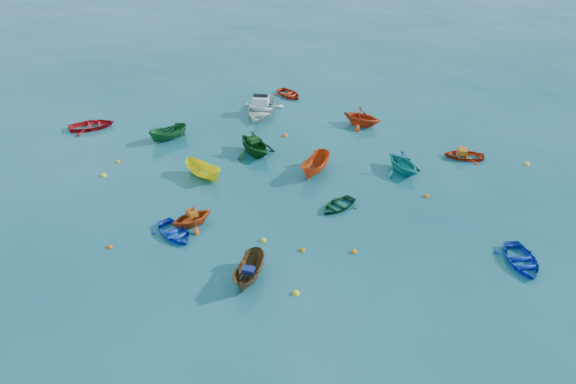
{
  "coord_description": "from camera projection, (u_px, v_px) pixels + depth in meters",
  "views": [
    {
      "loc": [
        1.89,
        -23.71,
        18.19
      ],
      "look_at": [
        0.0,
        5.0,
        0.4
      ],
      "focal_mm": 35.0,
      "sensor_mm": 36.0,
      "label": 1
    }
  ],
  "objects": [
    {
      "name": "sampan_brown_mid",
      "position": [
        250.0,
        280.0,
        27.58
      ],
      "size": [
        1.72,
        3.24,
        1.19
      ],
      "primitive_type": "imported",
      "rotation": [
        0.0,
        0.0,
        -0.19
      ],
      "color": "brown",
      "rests_on": "ground"
    },
    {
      "name": "buoy_ye_b",
      "position": [
        104.0,
        176.0,
        36.28
      ],
      "size": [
        0.38,
        0.38,
        0.38
      ],
      "primitive_type": "sphere",
      "color": "yellow",
      "rests_on": "ground"
    },
    {
      "name": "sampan_orange_n",
      "position": [
        315.0,
        173.0,
        36.58
      ],
      "size": [
        2.45,
        3.55,
        1.29
      ],
      "primitive_type": "imported",
      "rotation": [
        0.0,
        0.0,
        -0.4
      ],
      "color": "#C84312",
      "rests_on": "ground"
    },
    {
      "name": "dinghy_green_e",
      "position": [
        337.0,
        208.0,
        33.09
      ],
      "size": [
        2.99,
        3.02,
        0.51
      ],
      "primitive_type": "imported",
      "rotation": [
        0.0,
        0.0,
        -0.75
      ],
      "color": "#104623",
      "rests_on": "ground"
    },
    {
      "name": "buoy_ye_c",
      "position": [
        263.0,
        241.0,
        30.32
      ],
      "size": [
        0.36,
        0.36,
        0.36
      ],
      "primitive_type": "sphere",
      "color": "gold",
      "rests_on": "ground"
    },
    {
      "name": "buoy_or_e",
      "position": [
        285.0,
        136.0,
        41.25
      ],
      "size": [
        0.37,
        0.37,
        0.37
      ],
      "primitive_type": "sphere",
      "color": "orange",
      "rests_on": "ground"
    },
    {
      "name": "sampan_yellow_mid",
      "position": [
        204.0,
        178.0,
        36.09
      ],
      "size": [
        3.12,
        2.71,
        1.17
      ],
      "primitive_type": "imported",
      "rotation": [
        0.0,
        0.0,
        0.94
      ],
      "color": "yellow",
      "rests_on": "ground"
    },
    {
      "name": "ground",
      "position": [
        282.0,
        248.0,
        29.79
      ],
      "size": [
        160.0,
        160.0,
        0.0
      ],
      "primitive_type": "plane",
      "color": "#0B4751",
      "rests_on": "ground"
    },
    {
      "name": "dinghy_green_n",
      "position": [
        255.0,
        154.0,
        38.88
      ],
      "size": [
        4.36,
        4.43,
        1.77
      ],
      "primitive_type": "imported",
      "rotation": [
        0.0,
        0.0,
        0.68
      ],
      "color": "#104516",
      "rests_on": "ground"
    },
    {
      "name": "dinghy_red_far",
      "position": [
        289.0,
        96.0,
        47.89
      ],
      "size": [
        3.26,
        3.36,
        0.57
      ],
      "primitive_type": "imported",
      "rotation": [
        0.0,
        0.0,
        0.69
      ],
      "color": "red",
      "rests_on": "ground"
    },
    {
      "name": "buoy_ye_e",
      "position": [
        527.0,
        164.0,
        37.58
      ],
      "size": [
        0.38,
        0.38,
        0.38
      ],
      "primitive_type": "sphere",
      "color": "yellow",
      "rests_on": "ground"
    },
    {
      "name": "tarp_green_b",
      "position": [
        253.0,
        140.0,
        38.39
      ],
      "size": [
        0.9,
        0.87,
        0.35
      ],
      "primitive_type": "cube",
      "rotation": [
        0.0,
        0.0,
        0.68
      ],
      "color": "#0F3F13",
      "rests_on": "dinghy_green_n"
    },
    {
      "name": "tarp_orange_a",
      "position": [
        192.0,
        213.0,
        31.18
      ],
      "size": [
        0.77,
        0.79,
        0.3
      ],
      "primitive_type": "cube",
      "rotation": [
        0.0,
        0.0,
        -0.88
      ],
      "color": "#B05612",
      "rests_on": "dinghy_orange_w"
    },
    {
      "name": "buoy_or_a",
      "position": [
        110.0,
        247.0,
        29.81
      ],
      "size": [
        0.3,
        0.3,
        0.3
      ],
      "primitive_type": "sphere",
      "color": "#E24D0C",
      "rests_on": "ground"
    },
    {
      "name": "buoy_or_d",
      "position": [
        426.0,
        196.0,
        34.15
      ],
      "size": [
        0.36,
        0.36,
        0.36
      ],
      "primitive_type": "sphere",
      "color": "#ED510C",
      "rests_on": "ground"
    },
    {
      "name": "dinghy_orange_far",
      "position": [
        361.0,
        125.0,
        42.87
      ],
      "size": [
        3.88,
        3.7,
        1.59
      ],
      "primitive_type": "imported",
      "rotation": [
        0.0,
        0.0,
        1.1
      ],
      "color": "red",
      "rests_on": "ground"
    },
    {
      "name": "dinghy_orange_w",
      "position": [
        192.0,
        225.0,
        31.57
      ],
      "size": [
        3.27,
        3.23,
        1.3
      ],
      "primitive_type": "imported",
      "rotation": [
        0.0,
        0.0,
        -0.88
      ],
      "color": "#BF4412",
      "rests_on": "ground"
    },
    {
      "name": "sampan_green_far",
      "position": [
        169.0,
        140.0,
        40.73
      ],
      "size": [
        2.98,
        2.68,
        1.13
      ],
      "primitive_type": "imported",
      "rotation": [
        0.0,
        0.0,
        -0.9
      ],
      "color": "#135424",
      "rests_on": "ground"
    },
    {
      "name": "tarp_blue_a",
      "position": [
        248.0,
        270.0,
        27.07
      ],
      "size": [
        0.65,
        0.54,
        0.28
      ],
      "primitive_type": "cube",
      "rotation": [
        0.0,
        0.0,
        -0.19
      ],
      "color": "navy",
      "rests_on": "sampan_brown_mid"
    },
    {
      "name": "buoy_ye_a",
      "position": [
        296.0,
        294.0,
        26.73
      ],
      "size": [
        0.36,
        0.36,
        0.36
      ],
      "primitive_type": "sphere",
      "color": "yellow",
      "rests_on": "ground"
    },
    {
      "name": "buoy_or_c",
      "position": [
        302.0,
        251.0,
        29.58
      ],
      "size": [
        0.31,
        0.31,
        0.31
      ],
      "primitive_type": "sphere",
      "color": "#CF620B",
      "rests_on": "ground"
    },
    {
      "name": "motorboat_white",
      "position": [
        261.0,
        114.0,
        44.73
      ],
      "size": [
        3.55,
        4.78,
        1.55
      ],
      "primitive_type": "imported",
      "rotation": [
        0.0,
        0.0,
        -0.06
      ],
      "color": "white",
      "rests_on": "ground"
    },
    {
      "name": "dinghy_blue_se",
      "position": [
        521.0,
        263.0,
        28.67
      ],
      "size": [
        2.52,
        3.26,
        0.63
      ],
      "primitive_type": "imported",
      "rotation": [
        0.0,
        0.0,
        0.13
      ],
      "color": "#0E29B8",
      "rests_on": "ground"
    },
    {
      "name": "dinghy_cyan_se",
      "position": [
        402.0,
        172.0,
        36.71
      ],
      "size": [
        3.72,
        3.87,
        1.57
      ],
      "primitive_type": "imported",
      "rotation": [
        0.0,
        0.0,
        0.53
      ],
      "color": "teal",
      "rests_on": "ground"
    },
    {
      "name": "buoy_or_b",
      "position": [
        354.0,
        252.0,
        29.47
      ],
      "size": [
        0.34,
        0.34,
        0.34
      ],
      "primitive_type": "sphere",
      "color": "orange",
      "rests_on": "ground"
    },
    {
      "name": "tarp_orange_b",
      "position": [
        463.0,
        151.0,
        38.19
      ],
      "size": [
        0.65,
        0.81,
        0.36
      ],
      "primitive_type": "cube",
      "rotation": [
        0.0,
        0.0,
        -1.69
      ],
      "color": "#BD6213",
      "rests_on": "dinghy_red_ne"
    },
    {
      "name": "dinghy_blue_sw",
      "position": [
        175.0,
        235.0,
        30.76
      ],
      "size": [
        3.32,
        3.39,
        0.58
      ],
      "primitive_type": "imported",
      "rotation": [
        0.0,
        0.0,
        0.72
      ],
      "color": "#1134D8",
      "rests_on": "ground"
    },
    {
      "name": "buoy_ye_d",
      "position": [
        118.0,
        162.0,
        37.84
      ],
      "size": [
        0.31,
        0.31,
        0.31
      ],
      "primitive_type": "sphere",
      "color": "gold",
      "rests_on": "ground"
    },
    {
      "name": "dinghy_red_ne",
      "position": [
        463.0,
        158.0,
        38.42
      ],
      "size": [
        2.91,
        2.24,
        0.56
      ],
      "primitive_type": "imported",
      "rotation": [
        0.0,
        0.0,
        -1.69
      ],
      "color": "red",
      "rests_on": "ground"
    },
    {
      "name": "dinghy_red_nw",
      "position": [
        92.0,
        128.0,
        42.41
      ],
      "size": [
        3.99,
        3.51,
        0.69
      ],
      "primitive_type": "imported",
      "rotation": [
        0.0,
        0.0,
        1.99
      ],
      "color": "red",
      "rests_on": "ground"
    }
  ]
}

